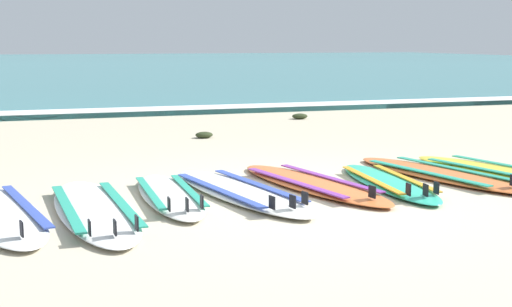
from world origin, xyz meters
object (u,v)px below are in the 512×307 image
(surfboard_3, at_px, (239,191))
(surfboard_6, at_px, (440,174))
(surfboard_1, at_px, (95,209))
(surfboard_4, at_px, (312,184))
(surfboard_5, at_px, (388,182))
(surfboard_7, at_px, (498,171))
(surfboard_2, at_px, (170,195))

(surfboard_3, height_order, surfboard_6, same)
(surfboard_1, distance_m, surfboard_4, 2.19)
(surfboard_4, distance_m, surfboard_6, 1.50)
(surfboard_3, relative_size, surfboard_4, 1.02)
(surfboard_1, height_order, surfboard_6, same)
(surfboard_3, xyz_separation_m, surfboard_5, (1.54, -0.06, 0.00))
(surfboard_7, bearing_deg, surfboard_3, -178.05)
(surfboard_3, distance_m, surfboard_5, 1.54)
(surfboard_7, bearing_deg, surfboard_4, 179.65)
(surfboard_2, bearing_deg, surfboard_1, -154.10)
(surfboard_6, bearing_deg, surfboard_5, -162.88)
(surfboard_6, xyz_separation_m, surfboard_7, (0.69, -0.06, 0.00))
(surfboard_2, height_order, surfboard_6, same)
(surfboard_2, bearing_deg, surfboard_6, 2.48)
(surfboard_3, bearing_deg, surfboard_7, 1.95)
(surfboard_1, bearing_deg, surfboard_4, 11.05)
(surfboard_5, bearing_deg, surfboard_2, 177.36)
(surfboard_5, height_order, surfboard_7, same)
(surfboard_3, relative_size, surfboard_5, 1.20)
(surfboard_1, distance_m, surfboard_7, 4.35)
(surfboard_5, xyz_separation_m, surfboard_6, (0.74, 0.23, -0.00))
(surfboard_5, distance_m, surfboard_6, 0.78)
(surfboard_3, relative_size, surfboard_6, 1.00)
(surfboard_1, height_order, surfboard_3, same)
(surfboard_6, distance_m, surfboard_7, 0.69)
(surfboard_5, xyz_separation_m, surfboard_7, (1.43, 0.17, -0.00))
(surfboard_1, bearing_deg, surfboard_2, 25.90)
(surfboard_5, distance_m, surfboard_7, 1.44)
(surfboard_3, distance_m, surfboard_4, 0.80)
(surfboard_4, xyz_separation_m, surfboard_6, (1.50, 0.05, -0.00))
(surfboard_4, bearing_deg, surfboard_5, -13.35)
(surfboard_1, bearing_deg, surfboard_5, 4.73)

